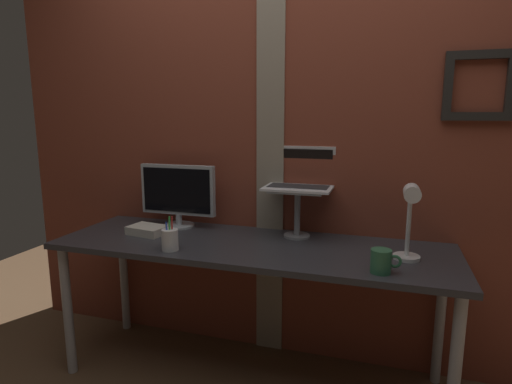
# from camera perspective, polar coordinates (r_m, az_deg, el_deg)

# --- Properties ---
(brick_wall_back) EXTENTS (3.47, 0.15, 2.49)m
(brick_wall_back) POSITION_cam_1_polar(r_m,az_deg,el_deg) (2.37, 4.91, 6.93)
(brick_wall_back) COLOR brown
(brick_wall_back) RESTS_ON ground_plane
(desk) EXTENTS (2.02, 0.63, 0.75)m
(desk) POSITION_cam_1_polar(r_m,az_deg,el_deg) (2.17, -0.80, -8.94)
(desk) COLOR #333338
(desk) RESTS_ON ground_plane
(monitor) EXTENTS (0.45, 0.18, 0.36)m
(monitor) POSITION_cam_1_polar(r_m,az_deg,el_deg) (2.46, -10.61, -0.09)
(monitor) COLOR #ADB2B7
(monitor) RESTS_ON desk
(laptop_stand) EXTENTS (0.28, 0.22, 0.26)m
(laptop_stand) POSITION_cam_1_polar(r_m,az_deg,el_deg) (2.23, 5.67, -1.80)
(laptop_stand) COLOR gray
(laptop_stand) RESTS_ON desk
(laptop) EXTENTS (0.36, 0.27, 0.22)m
(laptop) POSITION_cam_1_polar(r_m,az_deg,el_deg) (2.26, 6.07, 2.09)
(laptop) COLOR white
(laptop) RESTS_ON laptop_stand
(desk_lamp) EXTENTS (0.12, 0.20, 0.36)m
(desk_lamp) POSITION_cam_1_polar(r_m,az_deg,el_deg) (1.94, 20.26, -2.88)
(desk_lamp) COLOR white
(desk_lamp) RESTS_ON desk
(pen_cup) EXTENTS (0.08, 0.08, 0.17)m
(pen_cup) POSITION_cam_1_polar(r_m,az_deg,el_deg) (2.07, -11.65, -6.36)
(pen_cup) COLOR white
(pen_cup) RESTS_ON desk
(coffee_mug) EXTENTS (0.13, 0.09, 0.10)m
(coffee_mug) POSITION_cam_1_polar(r_m,az_deg,el_deg) (1.83, 16.74, -9.02)
(coffee_mug) COLOR #33724C
(coffee_mug) RESTS_ON desk
(paper_clutter_stack) EXTENTS (0.22, 0.17, 0.04)m
(paper_clutter_stack) POSITION_cam_1_polar(r_m,az_deg,el_deg) (2.38, -14.57, -5.03)
(paper_clutter_stack) COLOR silver
(paper_clutter_stack) RESTS_ON desk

